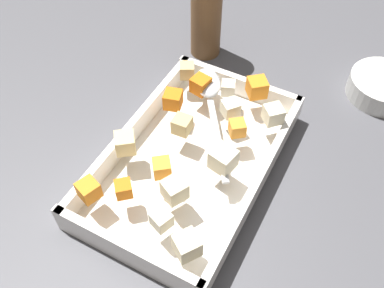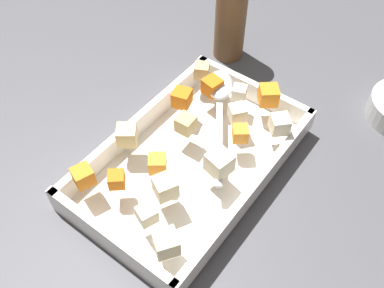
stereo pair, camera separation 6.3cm
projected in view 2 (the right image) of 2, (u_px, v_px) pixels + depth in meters
ground_plane at (194, 164)px, 0.69m from camera, size 4.00×4.00×0.00m
baking_dish at (192, 163)px, 0.68m from camera, size 0.37×0.23×0.05m
carrot_chunk_front_center at (182, 98)px, 0.70m from camera, size 0.03×0.03×0.03m
carrot_chunk_far_right at (116, 179)px, 0.60m from camera, size 0.03×0.03×0.02m
carrot_chunk_near_spoon at (212, 86)px, 0.71m from camera, size 0.03×0.03×0.03m
carrot_chunk_mid_right at (83, 176)px, 0.60m from camera, size 0.03×0.03×0.03m
carrot_chunk_corner_nw at (240, 133)px, 0.65m from camera, size 0.03×0.03×0.02m
carrot_chunk_under_handle at (269, 95)px, 0.70m from camera, size 0.04×0.04×0.03m
carrot_chunk_heap_side at (157, 164)px, 0.61m from camera, size 0.04×0.04×0.03m
potato_chunk_near_right at (219, 163)px, 0.61m from camera, size 0.04×0.04×0.03m
potato_chunk_corner_se at (237, 113)px, 0.68m from camera, size 0.04×0.04×0.03m
potato_chunk_corner_sw at (186, 124)px, 0.66m from camera, size 0.03×0.03×0.03m
potato_chunk_far_left at (202, 71)px, 0.74m from camera, size 0.03×0.03×0.02m
potato_chunk_corner_ne at (166, 243)px, 0.53m from camera, size 0.04×0.04×0.03m
potato_chunk_mid_left at (127, 135)px, 0.64m from camera, size 0.04×0.04×0.03m
potato_chunk_near_left at (165, 187)px, 0.59m from camera, size 0.04×0.04×0.03m
potato_chunk_back_center at (280, 124)px, 0.66m from camera, size 0.04×0.04×0.03m
parsnip_chunk_heap_top at (147, 214)px, 0.56m from camera, size 0.03×0.03×0.02m
parsnip_chunk_rim_edge at (238, 92)px, 0.71m from camera, size 0.03×0.03×0.02m
serving_spoon at (220, 91)px, 0.71m from camera, size 0.21×0.15×0.02m
pepper_mill at (232, 6)px, 0.79m from camera, size 0.06×0.06×0.24m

